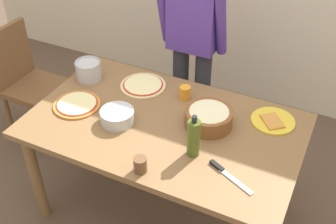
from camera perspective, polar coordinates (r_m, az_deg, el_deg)
The scene contains 14 objects.
ground at distance 3.02m, azimuth -0.42°, elevation -12.75°, with size 8.00×8.00×0.00m, color brown.
dining_table at distance 2.54m, azimuth -0.49°, elevation -3.13°, with size 1.60×0.96×0.76m.
person_cook at distance 3.01m, azimuth 3.40°, elevation 10.14°, with size 0.49×0.25×1.62m.
chair_wooden_left at distance 3.45m, azimuth -18.58°, elevation 4.30°, with size 0.41×0.41×0.95m.
pizza_raw_on_board at distance 2.79m, azimuth -3.39°, elevation 3.63°, with size 0.30×0.30×0.02m.
pizza_cooked_on_tray at distance 2.68m, azimuth -12.19°, elevation 1.02°, with size 0.29×0.29×0.02m.
plate_with_slice at distance 2.57m, azimuth 13.95°, elevation -1.17°, with size 0.26×0.26×0.02m.
popcorn_bowl at distance 2.45m, azimuth 5.52°, elevation -0.59°, with size 0.28×0.28×0.11m.
mixing_bowl_steel at distance 2.49m, azimuth -6.86°, elevation -0.58°, with size 0.20×0.20×0.08m.
olive_oil_bottle at distance 2.22m, azimuth 3.47°, elevation -3.48°, with size 0.07×0.07×0.26m.
steel_pot at distance 2.89m, azimuth -10.68°, elevation 5.60°, with size 0.17×0.17×0.13m.
cup_orange at distance 2.66m, azimuth 2.31°, elevation 2.64°, with size 0.07×0.07×0.09m, color orange.
cup_small_brown at distance 2.18m, azimuth -3.76°, elevation -7.10°, with size 0.07×0.07×0.09m, color brown.
chef_knife at distance 2.20m, azimuth 7.76°, elevation -8.14°, with size 0.27×0.15×0.02m.
Camera 1 is at (0.86, -1.72, 2.34)m, focal length 45.18 mm.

